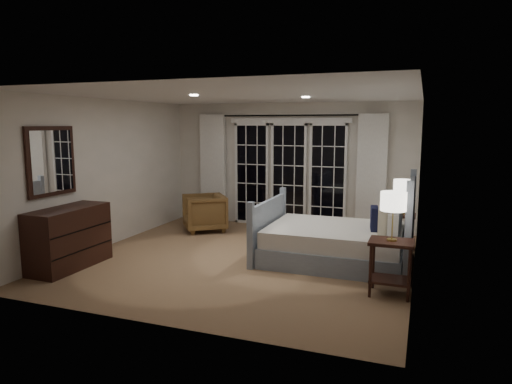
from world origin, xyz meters
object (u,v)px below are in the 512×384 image
(bed, at_px, (339,241))
(lamp_right, at_px, (403,187))
(nightstand_left, at_px, (391,259))
(nightstand_right, at_px, (401,226))
(lamp_left, at_px, (393,202))
(dresser, at_px, (69,238))
(armchair, at_px, (204,213))

(bed, bearing_deg, lamp_right, 53.27)
(nightstand_left, height_order, nightstand_right, nightstand_left)
(nightstand_left, relative_size, nightstand_right, 1.16)
(lamp_left, relative_size, dresser, 0.48)
(nightstand_right, distance_m, dresser, 5.26)
(lamp_left, bearing_deg, armchair, 148.17)
(nightstand_right, distance_m, lamp_left, 2.39)
(bed, relative_size, dresser, 1.76)
(bed, bearing_deg, nightstand_left, -54.00)
(armchair, bearing_deg, dresser, -53.01)
(bed, height_order, lamp_right, bed)
(nightstand_left, distance_m, lamp_left, 0.71)
(nightstand_left, height_order, lamp_left, lamp_left)
(lamp_right, distance_m, armchair, 3.75)
(bed, xyz_separation_m, dresser, (-3.65, -1.63, 0.12))
(lamp_left, xyz_separation_m, lamp_right, (0.01, 2.26, -0.11))
(nightstand_right, height_order, armchair, armchair)
(lamp_left, xyz_separation_m, armchair, (-3.68, 2.28, -0.80))
(nightstand_right, xyz_separation_m, dresser, (-4.48, -2.74, 0.06))
(bed, relative_size, lamp_right, 3.80)
(bed, bearing_deg, dresser, -155.97)
(armchair, bearing_deg, bed, 31.19)
(lamp_right, bearing_deg, lamp_left, -90.19)
(bed, distance_m, dresser, 3.99)
(lamp_right, xyz_separation_m, armchair, (-3.68, 0.02, -0.69))
(nightstand_right, bearing_deg, bed, -126.73)
(nightstand_left, bearing_deg, armchair, 148.17)
(bed, distance_m, lamp_right, 1.57)
(bed, xyz_separation_m, armchair, (-2.85, 1.14, 0.03))
(dresser, bearing_deg, nightstand_right, 31.49)
(lamp_left, height_order, lamp_right, lamp_left)
(lamp_left, bearing_deg, dresser, -173.78)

